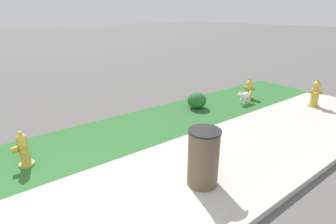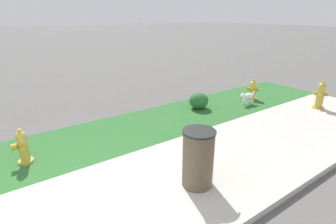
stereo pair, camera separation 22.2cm
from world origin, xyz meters
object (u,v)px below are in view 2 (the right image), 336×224
at_px(fire_hydrant_by_grass_verge, 23,147).
at_px(fire_hydrant_far_end, 253,90).
at_px(fire_hydrant_near_corner, 320,95).
at_px(shrub_bush_far_verge, 199,101).
at_px(small_white_dog, 247,97).
at_px(trash_bin, 198,159).

xyz_separation_m(fire_hydrant_by_grass_verge, fire_hydrant_far_end, (6.68, 0.05, -0.02)).
distance_m(fire_hydrant_far_end, fire_hydrant_near_corner, 1.91).
bearing_deg(shrub_bush_far_verge, fire_hydrant_far_end, -9.13).
relative_size(fire_hydrant_by_grass_verge, shrub_bush_far_verge, 1.23).
xyz_separation_m(fire_hydrant_far_end, small_white_dog, (-0.59, -0.26, -0.06)).
bearing_deg(fire_hydrant_by_grass_verge, fire_hydrant_near_corner, -96.77).
distance_m(fire_hydrant_by_grass_verge, fire_hydrant_near_corner, 7.72).
relative_size(fire_hydrant_far_end, trash_bin, 0.67).
relative_size(fire_hydrant_near_corner, small_white_dog, 1.53).
bearing_deg(shrub_bush_far_verge, fire_hydrant_near_corner, -35.01).
bearing_deg(small_white_dog, fire_hydrant_by_grass_verge, 3.54).
bearing_deg(small_white_dog, fire_hydrant_near_corner, 140.87).
bearing_deg(fire_hydrant_near_corner, trash_bin, 66.68).
height_order(fire_hydrant_near_corner, trash_bin, trash_bin).
height_order(fire_hydrant_near_corner, shrub_bush_far_verge, fire_hydrant_near_corner).
xyz_separation_m(fire_hydrant_by_grass_verge, shrub_bush_far_verge, (4.65, 0.38, -0.09)).
distance_m(small_white_dog, trash_bin, 4.47).
height_order(fire_hydrant_far_end, small_white_dog, fire_hydrant_far_end).
relative_size(fire_hydrant_far_end, shrub_bush_far_verge, 1.16).
relative_size(fire_hydrant_by_grass_verge, small_white_dog, 1.28).
relative_size(fire_hydrant_by_grass_verge, fire_hydrant_far_end, 1.06).
bearing_deg(shrub_bush_far_verge, trash_bin, -131.82).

